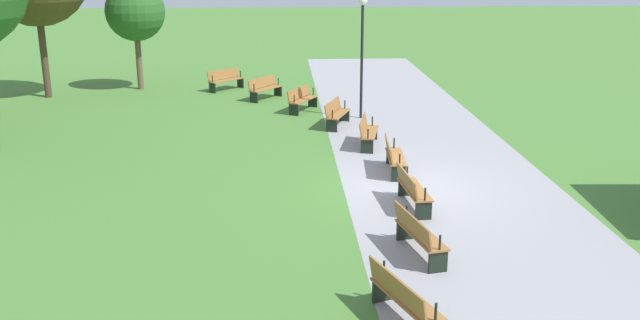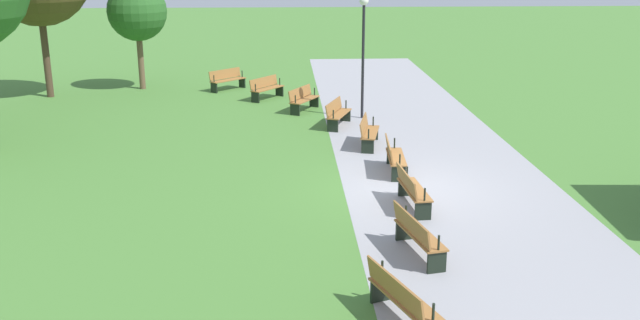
{
  "view_description": "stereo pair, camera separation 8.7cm",
  "coord_description": "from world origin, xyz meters",
  "px_view_note": "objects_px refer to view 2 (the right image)",
  "views": [
    {
      "loc": [
        16.48,
        -3.16,
        5.81
      ],
      "look_at": [
        0.0,
        -2.2,
        0.8
      ],
      "focal_mm": 38.67,
      "sensor_mm": 36.0,
      "label": 1
    },
    {
      "loc": [
        16.48,
        -3.08,
        5.81
      ],
      "look_at": [
        0.0,
        -2.2,
        0.8
      ],
      "focal_mm": 38.67,
      "sensor_mm": 36.0,
      "label": 2
    }
  ],
  "objects_px": {
    "lamp_post": "(363,35)",
    "bench_8": "(401,298)",
    "bench_1": "(266,88)",
    "bench_3": "(337,113)",
    "bench_5": "(394,156)",
    "tree_0": "(137,12)",
    "bench_4": "(368,132)",
    "bench_6": "(412,189)",
    "bench_0": "(227,79)",
    "bench_2": "(303,99)",
    "bench_7": "(417,234)"
  },
  "relations": [
    {
      "from": "lamp_post",
      "to": "bench_8",
      "type": "bearing_deg",
      "value": -3.93
    },
    {
      "from": "bench_1",
      "to": "bench_3",
      "type": "height_order",
      "value": "same"
    },
    {
      "from": "bench_1",
      "to": "bench_5",
      "type": "relative_size",
      "value": 0.95
    },
    {
      "from": "bench_1",
      "to": "tree_0",
      "type": "distance_m",
      "value": 6.69
    },
    {
      "from": "bench_3",
      "to": "lamp_post",
      "type": "xyz_separation_m",
      "value": [
        -1.2,
        0.99,
        2.51
      ]
    },
    {
      "from": "bench_4",
      "to": "bench_6",
      "type": "relative_size",
      "value": 1.02
    },
    {
      "from": "bench_4",
      "to": "bench_6",
      "type": "distance_m",
      "value": 5.4
    },
    {
      "from": "bench_0",
      "to": "bench_5",
      "type": "relative_size",
      "value": 0.89
    },
    {
      "from": "bench_2",
      "to": "bench_6",
      "type": "relative_size",
      "value": 0.99
    },
    {
      "from": "bench_2",
      "to": "lamp_post",
      "type": "relative_size",
      "value": 0.4
    },
    {
      "from": "bench_3",
      "to": "bench_5",
      "type": "relative_size",
      "value": 1.02
    },
    {
      "from": "bench_5",
      "to": "bench_6",
      "type": "distance_m",
      "value": 2.71
    },
    {
      "from": "bench_5",
      "to": "lamp_post",
      "type": "height_order",
      "value": "lamp_post"
    },
    {
      "from": "bench_4",
      "to": "bench_6",
      "type": "height_order",
      "value": "same"
    },
    {
      "from": "bench_2",
      "to": "bench_4",
      "type": "bearing_deg",
      "value": 48.58
    },
    {
      "from": "lamp_post",
      "to": "bench_3",
      "type": "bearing_deg",
      "value": -39.55
    },
    {
      "from": "bench_4",
      "to": "lamp_post",
      "type": "bearing_deg",
      "value": -171.48
    },
    {
      "from": "bench_7",
      "to": "tree_0",
      "type": "height_order",
      "value": "tree_0"
    },
    {
      "from": "bench_4",
      "to": "bench_5",
      "type": "xyz_separation_m",
      "value": [
        2.68,
        0.38,
        0.0
      ]
    },
    {
      "from": "bench_2",
      "to": "bench_6",
      "type": "distance_m",
      "value": 10.68
    },
    {
      "from": "bench_7",
      "to": "bench_8",
      "type": "bearing_deg",
      "value": -28.31
    },
    {
      "from": "bench_1",
      "to": "bench_8",
      "type": "relative_size",
      "value": 0.94
    },
    {
      "from": "bench_7",
      "to": "bench_8",
      "type": "relative_size",
      "value": 1.0
    },
    {
      "from": "lamp_post",
      "to": "bench_4",
      "type": "bearing_deg",
      "value": -3.66
    },
    {
      "from": "bench_7",
      "to": "bench_4",
      "type": "bearing_deg",
      "value": 167.82
    },
    {
      "from": "bench_0",
      "to": "bench_6",
      "type": "height_order",
      "value": "same"
    },
    {
      "from": "bench_8",
      "to": "bench_3",
      "type": "bearing_deg",
      "value": 159.7
    },
    {
      "from": "bench_3",
      "to": "lamp_post",
      "type": "height_order",
      "value": "lamp_post"
    },
    {
      "from": "bench_2",
      "to": "bench_5",
      "type": "relative_size",
      "value": 0.99
    },
    {
      "from": "bench_3",
      "to": "tree_0",
      "type": "distance_m",
      "value": 11.21
    },
    {
      "from": "bench_0",
      "to": "bench_4",
      "type": "bearing_deg",
      "value": 72.9
    },
    {
      "from": "bench_6",
      "to": "tree_0",
      "type": "height_order",
      "value": "tree_0"
    },
    {
      "from": "bench_0",
      "to": "tree_0",
      "type": "distance_m",
      "value": 4.74
    },
    {
      "from": "bench_6",
      "to": "bench_8",
      "type": "bearing_deg",
      "value": -16.15
    },
    {
      "from": "bench_1",
      "to": "bench_4",
      "type": "distance_m",
      "value": 8.05
    },
    {
      "from": "bench_8",
      "to": "lamp_post",
      "type": "relative_size",
      "value": 0.41
    },
    {
      "from": "bench_4",
      "to": "bench_7",
      "type": "bearing_deg",
      "value": 12.18
    },
    {
      "from": "bench_2",
      "to": "bench_4",
      "type": "relative_size",
      "value": 0.97
    },
    {
      "from": "bench_4",
      "to": "tree_0",
      "type": "distance_m",
      "value": 13.52
    },
    {
      "from": "bench_3",
      "to": "bench_6",
      "type": "bearing_deg",
      "value": 28.36
    },
    {
      "from": "bench_3",
      "to": "tree_0",
      "type": "xyz_separation_m",
      "value": [
        -7.26,
        -8.05,
        2.87
      ]
    },
    {
      "from": "bench_0",
      "to": "bench_5",
      "type": "bearing_deg",
      "value": 68.86
    },
    {
      "from": "bench_4",
      "to": "lamp_post",
      "type": "height_order",
      "value": "lamp_post"
    },
    {
      "from": "bench_7",
      "to": "tree_0",
      "type": "distance_m",
      "value": 20.17
    },
    {
      "from": "bench_3",
      "to": "bench_7",
      "type": "height_order",
      "value": "same"
    },
    {
      "from": "bench_8",
      "to": "lamp_post",
      "type": "bearing_deg",
      "value": 155.77
    },
    {
      "from": "bench_1",
      "to": "bench_5",
      "type": "distance_m",
      "value": 10.68
    },
    {
      "from": "bench_8",
      "to": "tree_0",
      "type": "distance_m",
      "value": 22.23
    },
    {
      "from": "bench_2",
      "to": "bench_7",
      "type": "relative_size",
      "value": 0.97
    },
    {
      "from": "bench_0",
      "to": "bench_2",
      "type": "xyz_separation_m",
      "value": [
        4.34,
        3.19,
        0.0
      ]
    }
  ]
}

